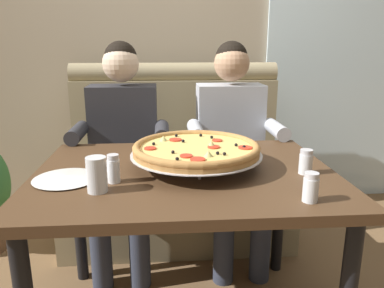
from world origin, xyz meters
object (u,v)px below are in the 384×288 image
object	(u,v)px
plate_near_left	(66,177)
drinking_glass	(97,177)
shaker_pepper_flakes	(114,171)
pizza	(196,149)
booth_bench	(177,174)
dining_table	(185,190)
shaker_parmesan	(306,164)
shaker_oregano	(311,189)
diner_right	(232,139)
patio_chair	(287,119)
diner_left	(123,141)

from	to	relation	value
plate_near_left	drinking_glass	distance (m)	0.20
shaker_pepper_flakes	pizza	bearing A→B (deg)	24.89
booth_bench	dining_table	world-z (taller)	booth_bench
shaker_parmesan	drinking_glass	bearing A→B (deg)	-170.94
dining_table	shaker_oregano	size ratio (longest dim) A/B	12.23
diner_right	drinking_glass	distance (m)	1.09
pizza	patio_chair	bearing A→B (deg)	62.28
dining_table	diner_left	xyz separation A→B (m)	(-0.32, 0.66, 0.05)
diner_left	patio_chair	size ratio (longest dim) A/B	1.48
diner_left	shaker_parmesan	size ratio (longest dim) A/B	12.67
booth_bench	shaker_parmesan	world-z (taller)	booth_bench
patio_chair	shaker_pepper_flakes	bearing A→B (deg)	-122.36
dining_table	pizza	bearing A→B (deg)	34.39
pizza	patio_chair	distance (m)	2.43
booth_bench	shaker_pepper_flakes	world-z (taller)	booth_bench
plate_near_left	patio_chair	xyz separation A→B (m)	(1.64, 2.24, -0.23)
shaker_parmesan	plate_near_left	world-z (taller)	shaker_parmesan
booth_bench	shaker_parmesan	xyz separation A→B (m)	(0.48, -1.01, 0.39)
shaker_pepper_flakes	shaker_oregano	bearing A→B (deg)	-19.01
diner_left	diner_right	xyz separation A→B (m)	(0.65, 0.00, 0.00)
booth_bench	diner_right	distance (m)	0.52
shaker_pepper_flakes	plate_near_left	xyz separation A→B (m)	(-0.19, 0.04, -0.04)
dining_table	drinking_glass	size ratio (longest dim) A/B	9.66
diner_left	shaker_oregano	bearing A→B (deg)	-54.56
diner_right	shaker_oregano	bearing A→B (deg)	-85.86
shaker_oregano	shaker_parmesan	bearing A→B (deg)	72.24
shaker_oregano	diner_right	bearing A→B (deg)	94.14
shaker_pepper_flakes	plate_near_left	bearing A→B (deg)	167.83
drinking_glass	shaker_parmesan	bearing A→B (deg)	9.06
shaker_oregano	patio_chair	distance (m)	2.64
dining_table	patio_chair	bearing A→B (deg)	61.61
dining_table	shaker_pepper_flakes	distance (m)	0.33
dining_table	shaker_oregano	world-z (taller)	shaker_oregano
dining_table	drinking_glass	world-z (taller)	drinking_glass
shaker_oregano	patio_chair	xyz separation A→B (m)	(0.77, 2.51, -0.27)
shaker_oregano	plate_near_left	size ratio (longest dim) A/B	0.40
diner_left	shaker_oregano	world-z (taller)	diner_left
diner_left	plate_near_left	size ratio (longest dim) A/B	5.09
pizza	shaker_pepper_flakes	world-z (taller)	pizza
dining_table	plate_near_left	distance (m)	0.48
booth_bench	shaker_oregano	xyz separation A→B (m)	(0.40, -1.28, 0.39)
shaker_pepper_flakes	shaker_oregano	size ratio (longest dim) A/B	1.08
diner_left	diner_right	size ratio (longest dim) A/B	1.00
dining_table	shaker_parmesan	size ratio (longest dim) A/B	12.24
shaker_pepper_flakes	shaker_parmesan	size ratio (longest dim) A/B	1.09
diner_right	shaker_pepper_flakes	distance (m)	0.99
booth_bench	diner_left	world-z (taller)	diner_left
diner_right	shaker_parmesan	bearing A→B (deg)	-77.82
shaker_parmesan	patio_chair	xyz separation A→B (m)	(0.69, 2.24, -0.27)
diner_right	pizza	xyz separation A→B (m)	(-0.27, -0.63, 0.12)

